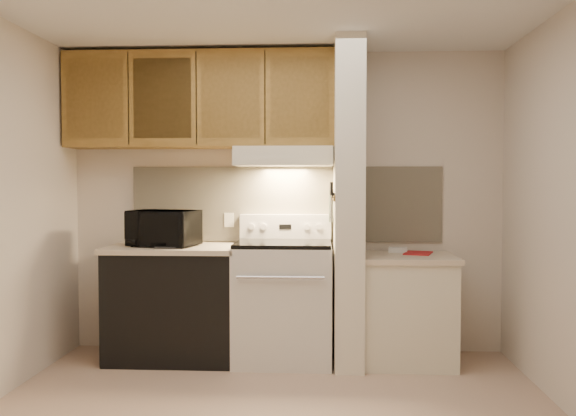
{
  "coord_description": "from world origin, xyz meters",
  "views": [
    {
      "loc": [
        0.3,
        -3.63,
        1.41
      ],
      "look_at": [
        0.06,
        0.75,
        1.23
      ],
      "focal_mm": 38.0,
      "sensor_mm": 36.0,
      "label": 1
    }
  ],
  "objects": [
    {
      "name": "right_countertop",
      "position": [
        0.97,
        1.15,
        0.83
      ],
      "size": [
        0.74,
        0.64,
        0.04
      ],
      "primitive_type": "cube",
      "color": "beige",
      "rests_on": "right_cab_base"
    },
    {
      "name": "cooktop",
      "position": [
        0.0,
        1.16,
        0.94
      ],
      "size": [
        0.74,
        0.64,
        0.03
      ],
      "primitive_type": "cube",
      "color": "black",
      "rests_on": "range_body"
    },
    {
      "name": "white_box",
      "position": [
        0.92,
        1.33,
        0.87
      ],
      "size": [
        0.16,
        0.12,
        0.04
      ],
      "primitive_type": "cube",
      "rotation": [
        0.0,
        0.0,
        -0.19
      ],
      "color": "white",
      "rests_on": "right_countertop"
    },
    {
      "name": "knife_handle_c",
      "position": [
        0.38,
        1.11,
        1.37
      ],
      "size": [
        0.02,
        0.02,
        0.1
      ],
      "primitive_type": "cylinder",
      "color": "black",
      "rests_on": "knife_strip"
    },
    {
      "name": "knife_blade_b",
      "position": [
        0.38,
        1.03,
        1.21
      ],
      "size": [
        0.01,
        0.04,
        0.18
      ],
      "primitive_type": "cube",
      "color": "silver",
      "rests_on": "knife_strip"
    },
    {
      "name": "range_body",
      "position": [
        0.0,
        1.16,
        0.46
      ],
      "size": [
        0.76,
        0.65,
        0.92
      ],
      "primitive_type": "cube",
      "color": "silver",
      "rests_on": "floor"
    },
    {
      "name": "left_countertop",
      "position": [
        -0.88,
        1.17,
        0.89
      ],
      "size": [
        1.04,
        0.67,
        0.04
      ],
      "primitive_type": "cube",
      "color": "beige",
      "rests_on": "dishwasher_front"
    },
    {
      "name": "cab_gap_c",
      "position": [
        -0.14,
        1.16,
        2.08
      ],
      "size": [
        0.01,
        0.01,
        0.73
      ],
      "primitive_type": "cube",
      "color": "black",
      "rests_on": "upper_cabinets"
    },
    {
      "name": "teal_jar",
      "position": [
        -0.95,
        1.06,
        0.96
      ],
      "size": [
        0.12,
        0.12,
        0.1
      ],
      "primitive_type": "cylinder",
      "rotation": [
        0.0,
        0.0,
        -0.34
      ],
      "color": "#2B5D57",
      "rests_on": "left_countertop"
    },
    {
      "name": "right_cab_base",
      "position": [
        0.97,
        1.15,
        0.4
      ],
      "size": [
        0.7,
        0.6,
        0.81
      ],
      "primitive_type": "cube",
      "color": "silver",
      "rests_on": "floor"
    },
    {
      "name": "knife_handle_e",
      "position": [
        0.38,
        1.26,
        1.37
      ],
      "size": [
        0.02,
        0.02,
        0.1
      ],
      "primitive_type": "cylinder",
      "color": "black",
      "rests_on": "knife_strip"
    },
    {
      "name": "cab_door_c",
      "position": [
        -0.42,
        1.17,
        2.08
      ],
      "size": [
        0.46,
        0.01,
        0.63
      ],
      "primitive_type": "cube",
      "color": "olive",
      "rests_on": "upper_cabinets"
    },
    {
      "name": "range_knob_left_inner",
      "position": [
        -0.18,
        1.4,
        1.05
      ],
      "size": [
        0.05,
        0.02,
        0.05
      ],
      "primitive_type": "cylinder",
      "rotation": [
        1.57,
        0.0,
        0.0
      ],
      "color": "silver",
      "rests_on": "range_backguard"
    },
    {
      "name": "range_display",
      "position": [
        0.0,
        1.4,
        1.05
      ],
      "size": [
        0.1,
        0.01,
        0.04
      ],
      "primitive_type": "cube",
      "color": "black",
      "rests_on": "range_backguard"
    },
    {
      "name": "wall_back",
      "position": [
        0.0,
        1.5,
        1.25
      ],
      "size": [
        3.6,
        2.5,
        0.02
      ],
      "primitive_type": "cube",
      "rotation": [
        1.57,
        0.0,
        0.0
      ],
      "color": "beige",
      "rests_on": "floor"
    },
    {
      "name": "oven_window",
      "position": [
        0.0,
        0.84,
        0.5
      ],
      "size": [
        0.5,
        0.01,
        0.3
      ],
      "primitive_type": "cube",
      "color": "black",
      "rests_on": "range_body"
    },
    {
      "name": "knife_strip",
      "position": [
        0.39,
        1.1,
        1.32
      ],
      "size": [
        0.02,
        0.42,
        0.04
      ],
      "primitive_type": "cube",
      "color": "black",
      "rests_on": "partition_pillar"
    },
    {
      "name": "floor",
      "position": [
        0.0,
        0.0,
        0.0
      ],
      "size": [
        3.6,
        3.6,
        0.0
      ],
      "primitive_type": "plane",
      "color": "#C6A58D",
      "rests_on": "ground"
    },
    {
      "name": "range_knob_left_outer",
      "position": [
        -0.28,
        1.4,
        1.05
      ],
      "size": [
        0.05,
        0.02,
        0.05
      ],
      "primitive_type": "cylinder",
      "rotation": [
        1.57,
        0.0,
        0.0
      ],
      "color": "silver",
      "rests_on": "range_backguard"
    },
    {
      "name": "knife_blade_c",
      "position": [
        0.38,
        1.11,
        1.2
      ],
      "size": [
        0.01,
        0.04,
        0.2
      ],
      "primitive_type": "cube",
      "color": "silver",
      "rests_on": "knife_strip"
    },
    {
      "name": "knife_blade_e",
      "position": [
        0.38,
        1.26,
        1.21
      ],
      "size": [
        0.01,
        0.04,
        0.18
      ],
      "primitive_type": "cube",
      "color": "silver",
      "rests_on": "knife_strip"
    },
    {
      "name": "partition_pillar",
      "position": [
        0.51,
        1.15,
        1.25
      ],
      "size": [
        0.22,
        0.7,
        2.5
      ],
      "primitive_type": "cube",
      "color": "white",
      "rests_on": "floor"
    },
    {
      "name": "oven_handle",
      "position": [
        0.0,
        0.8,
        0.72
      ],
      "size": [
        0.65,
        0.02,
        0.02
      ],
      "primitive_type": "cylinder",
      "rotation": [
        0.0,
        1.57,
        0.0
      ],
      "color": "silver",
      "rests_on": "range_body"
    },
    {
      "name": "cab_door_a",
      "position": [
        -1.51,
        1.17,
        2.08
      ],
      "size": [
        0.46,
        0.01,
        0.63
      ],
      "primitive_type": "cube",
      "color": "olive",
      "rests_on": "upper_cabinets"
    },
    {
      "name": "knife_handle_b",
      "position": [
        0.38,
        1.01,
        1.37
      ],
      "size": [
        0.02,
        0.02,
        0.1
      ],
      "primitive_type": "cylinder",
      "color": "black",
      "rests_on": "knife_strip"
    },
    {
      "name": "knife_blade_a",
      "position": [
        0.38,
        0.94,
        1.22
      ],
      "size": [
        0.01,
        0.03,
        0.16
      ],
      "primitive_type": "cube",
      "color": "silver",
      "rests_on": "knife_strip"
    },
    {
      "name": "range_backguard",
      "position": [
        0.0,
        1.44,
        1.05
      ],
      "size": [
        0.76,
        0.08,
        0.2
      ],
      "primitive_type": "cube",
      "color": "silver",
      "rests_on": "range_body"
    },
    {
      "name": "range_knob_right_outer",
      "position": [
        0.28,
        1.4,
        1.05
      ],
      "size": [
        0.05,
        0.02,
        0.05
      ],
      "primitive_type": "cylinder",
      "rotation": [
        1.57,
        0.0,
        0.0
      ],
      "color": "silver",
      "rests_on": "range_backguard"
    },
    {
      "name": "dishwasher_front",
      "position": [
        -0.88,
        1.17,
        0.43
      ],
      "size": [
        1.0,
        0.63,
        0.87
      ],
      "primitive_type": "cube",
      "color": "black",
      "rests_on": "floor"
    },
    {
      "name": "knife_handle_d",
      "position": [
        0.38,
        1.18,
        1.37
      ],
      "size": [
        0.02,
        0.02,
        0.1
      ],
      "primitive_type": "cylinder",
      "color": "black",
      "rests_on": "knife_strip"
    },
    {
      "name": "knife_handle_a",
      "position": [
        0.38,
        0.93,
        1.37
      ],
      "size": [
        0.02,
        0.02,
        0.1
      ],
      "primitive_type": "cylinder",
      "color": "black",
      "rests_on": "knife_strip"
    },
    {
      "name": "range_knob_right_inner",
      "position": [
        0.18,
        1.4,
        1.05
      ],
      "size": [
        0.05,
        0.02,
        0.05
      ],
      "primitive_type": "cylinder",
      "rotation": [
        1.57,
        0.0,
        0.0
      ],
      "color": "silver",
      "rests_on": "range_backguard"
    },
    {
      "name": "cab_door_b",
      "position": [
        -0.96,
        1.17,
        2.08
      ],
      "size": [
        0.46,
        0.01,
        0.63
      ],
      "primitive_type": "cube",
      "color": "olive",
      "rests_on": "upper_cabinets"
    },
    {
      "name": "spoon_rest",
      "position": [
        -0.87,
        0.97,
        0.92
      ],
      "size": [
        0.22,
        0.07,
        0.01
      ],
      "primitive_type": "cube",
      "rotation": [
        0.0,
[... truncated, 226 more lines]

